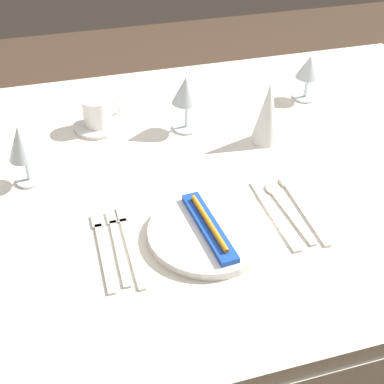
{
  "coord_description": "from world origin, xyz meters",
  "views": [
    {
      "loc": [
        -0.22,
        -0.94,
        1.43
      ],
      "look_at": [
        0.02,
        -0.11,
        0.76
      ],
      "focal_mm": 47.67,
      "sensor_mm": 36.0,
      "label": 1
    }
  ],
  "objects_px": {
    "fork_outer": "(129,243)",
    "spoon_dessert": "(298,201)",
    "coffee_cup_left": "(98,112)",
    "wine_glass_centre": "(186,93)",
    "fork_salad": "(102,247)",
    "napkin_folded": "(268,113)",
    "toothbrush_package": "(209,226)",
    "wine_glass_far": "(21,145)",
    "wine_glass_right": "(309,70)",
    "fork_inner": "(117,243)",
    "spoon_soup": "(283,205)",
    "dinner_plate": "(209,232)",
    "dinner_knife": "(275,216)"
  },
  "relations": [
    {
      "from": "toothbrush_package",
      "to": "napkin_folded",
      "type": "height_order",
      "value": "napkin_folded"
    },
    {
      "from": "spoon_dessert",
      "to": "wine_glass_right",
      "type": "relative_size",
      "value": 1.82
    },
    {
      "from": "spoon_soup",
      "to": "dinner_plate",
      "type": "bearing_deg",
      "value": -165.74
    },
    {
      "from": "wine_glass_far",
      "to": "napkin_folded",
      "type": "xyz_separation_m",
      "value": [
        0.58,
        0.02,
        -0.02
      ]
    },
    {
      "from": "spoon_soup",
      "to": "wine_glass_far",
      "type": "xyz_separation_m",
      "value": [
        -0.51,
        0.24,
        0.09
      ]
    },
    {
      "from": "toothbrush_package",
      "to": "fork_inner",
      "type": "distance_m",
      "value": 0.18
    },
    {
      "from": "napkin_folded",
      "to": "spoon_soup",
      "type": "bearing_deg",
      "value": -103.89
    },
    {
      "from": "toothbrush_package",
      "to": "wine_glass_far",
      "type": "bearing_deg",
      "value": 139.69
    },
    {
      "from": "fork_salad",
      "to": "dinner_knife",
      "type": "relative_size",
      "value": 0.96
    },
    {
      "from": "toothbrush_package",
      "to": "coffee_cup_left",
      "type": "height_order",
      "value": "coffee_cup_left"
    },
    {
      "from": "fork_outer",
      "to": "spoon_dessert",
      "type": "bearing_deg",
      "value": 4.44
    },
    {
      "from": "toothbrush_package",
      "to": "coffee_cup_left",
      "type": "distance_m",
      "value": 0.5
    },
    {
      "from": "napkin_folded",
      "to": "fork_salad",
      "type": "bearing_deg",
      "value": -148.24
    },
    {
      "from": "coffee_cup_left",
      "to": "wine_glass_right",
      "type": "distance_m",
      "value": 0.59
    },
    {
      "from": "dinner_plate",
      "to": "wine_glass_centre",
      "type": "bearing_deg",
      "value": 80.69
    },
    {
      "from": "wine_glass_right",
      "to": "fork_salad",
      "type": "bearing_deg",
      "value": -144.63
    },
    {
      "from": "wine_glass_far",
      "to": "fork_salad",
      "type": "bearing_deg",
      "value": -64.06
    },
    {
      "from": "toothbrush_package",
      "to": "wine_glass_right",
      "type": "distance_m",
      "value": 0.65
    },
    {
      "from": "fork_inner",
      "to": "fork_outer",
      "type": "bearing_deg",
      "value": -16.27
    },
    {
      "from": "wine_glass_far",
      "to": "napkin_folded",
      "type": "relative_size",
      "value": 0.92
    },
    {
      "from": "fork_outer",
      "to": "fork_inner",
      "type": "relative_size",
      "value": 1.06
    },
    {
      "from": "spoon_dessert",
      "to": "wine_glass_far",
      "type": "bearing_deg",
      "value": 156.9
    },
    {
      "from": "wine_glass_right",
      "to": "toothbrush_package",
      "type": "bearing_deg",
      "value": -132.47
    },
    {
      "from": "dinner_knife",
      "to": "wine_glass_centre",
      "type": "height_order",
      "value": "wine_glass_centre"
    },
    {
      "from": "toothbrush_package",
      "to": "fork_outer",
      "type": "height_order",
      "value": "toothbrush_package"
    },
    {
      "from": "coffee_cup_left",
      "to": "wine_glass_centre",
      "type": "height_order",
      "value": "wine_glass_centre"
    },
    {
      "from": "toothbrush_package",
      "to": "coffee_cup_left",
      "type": "bearing_deg",
      "value": 107.41
    },
    {
      "from": "fork_outer",
      "to": "fork_inner",
      "type": "distance_m",
      "value": 0.02
    },
    {
      "from": "coffee_cup_left",
      "to": "wine_glass_far",
      "type": "xyz_separation_m",
      "value": [
        -0.18,
        -0.2,
        0.05
      ]
    },
    {
      "from": "spoon_soup",
      "to": "coffee_cup_left",
      "type": "height_order",
      "value": "coffee_cup_left"
    },
    {
      "from": "toothbrush_package",
      "to": "napkin_folded",
      "type": "relative_size",
      "value": 1.37
    },
    {
      "from": "toothbrush_package",
      "to": "spoon_soup",
      "type": "height_order",
      "value": "toothbrush_package"
    },
    {
      "from": "coffee_cup_left",
      "to": "napkin_folded",
      "type": "distance_m",
      "value": 0.43
    },
    {
      "from": "fork_inner",
      "to": "coffee_cup_left",
      "type": "height_order",
      "value": "coffee_cup_left"
    },
    {
      "from": "spoon_soup",
      "to": "wine_glass_centre",
      "type": "bearing_deg",
      "value": 107.13
    },
    {
      "from": "napkin_folded",
      "to": "dinner_knife",
      "type": "bearing_deg",
      "value": -108.45
    },
    {
      "from": "toothbrush_package",
      "to": "spoon_dessert",
      "type": "distance_m",
      "value": 0.22
    },
    {
      "from": "spoon_dessert",
      "to": "wine_glass_right",
      "type": "xyz_separation_m",
      "value": [
        0.23,
        0.43,
        0.08
      ]
    },
    {
      "from": "wine_glass_centre",
      "to": "toothbrush_package",
      "type": "bearing_deg",
      "value": -99.31
    },
    {
      "from": "fork_salad",
      "to": "napkin_folded",
      "type": "distance_m",
      "value": 0.53
    },
    {
      "from": "wine_glass_centre",
      "to": "wine_glass_right",
      "type": "relative_size",
      "value": 1.13
    },
    {
      "from": "fork_outer",
      "to": "napkin_folded",
      "type": "xyz_separation_m",
      "value": [
        0.4,
        0.28,
        0.08
      ]
    },
    {
      "from": "dinner_plate",
      "to": "dinner_knife",
      "type": "height_order",
      "value": "dinner_plate"
    },
    {
      "from": "fork_inner",
      "to": "fork_salad",
      "type": "height_order",
      "value": "same"
    },
    {
      "from": "toothbrush_package",
      "to": "spoon_soup",
      "type": "xyz_separation_m",
      "value": [
        0.18,
        0.05,
        -0.02
      ]
    },
    {
      "from": "toothbrush_package",
      "to": "wine_glass_centre",
      "type": "relative_size",
      "value": 1.47
    },
    {
      "from": "dinner_knife",
      "to": "napkin_folded",
      "type": "relative_size",
      "value": 1.48
    },
    {
      "from": "dinner_knife",
      "to": "coffee_cup_left",
      "type": "height_order",
      "value": "coffee_cup_left"
    },
    {
      "from": "fork_inner",
      "to": "dinner_knife",
      "type": "bearing_deg",
      "value": -1.65
    },
    {
      "from": "fork_salad",
      "to": "wine_glass_far",
      "type": "height_order",
      "value": "wine_glass_far"
    }
  ]
}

